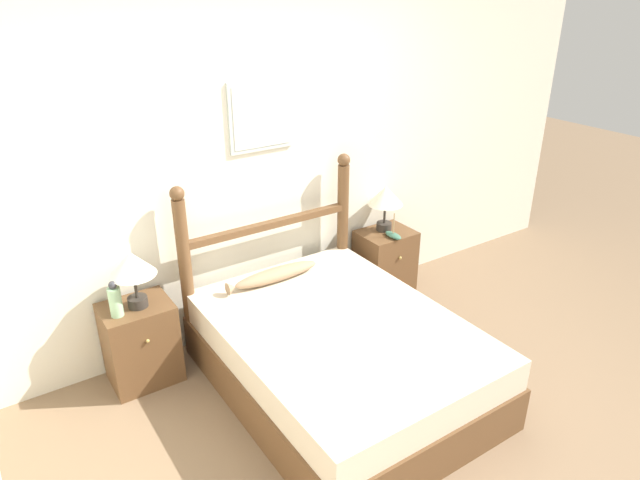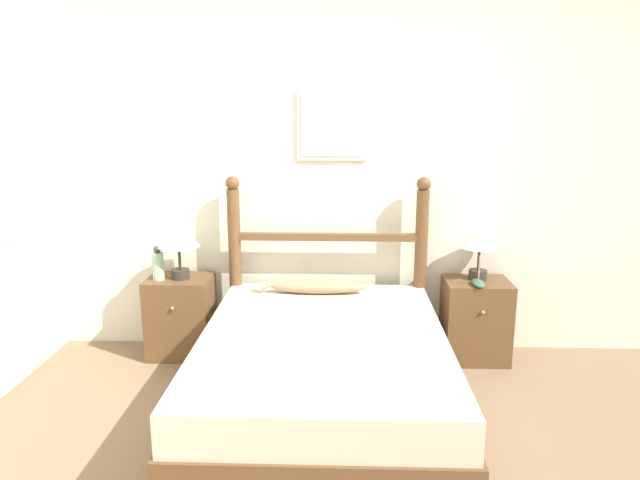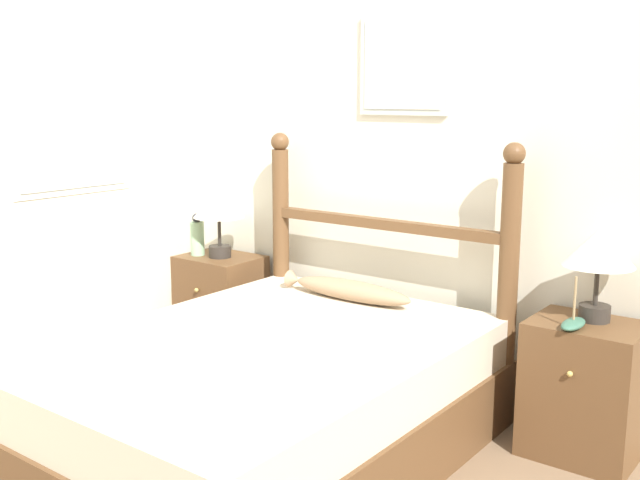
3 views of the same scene
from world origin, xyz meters
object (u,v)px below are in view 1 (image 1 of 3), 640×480
object	(u,v)px
bed	(340,356)
fish_pillow	(274,275)
table_lamp_right	(385,198)
model_boat	(393,235)
bottle	(115,300)
nightstand_right	(385,263)
table_lamp_left	(132,267)
nightstand_left	(141,343)

from	to	relation	value
bed	fish_pillow	distance (m)	0.78
table_lamp_right	model_boat	size ratio (longest dim) A/B	1.82
model_boat	fish_pillow	distance (m)	1.11
bottle	model_boat	size ratio (longest dim) A/B	1.15
nightstand_right	model_boat	size ratio (longest dim) A/B	2.72
table_lamp_left	bottle	bearing A→B (deg)	-165.22
fish_pillow	nightstand_right	bearing A→B (deg)	5.23
table_lamp_left	bottle	xyz separation A→B (m)	(-0.14, -0.04, -0.18)
nightstand_left	nightstand_right	xyz separation A→B (m)	(2.11, 0.00, 0.00)
table_lamp_right	bottle	bearing A→B (deg)	-177.50
nightstand_right	bottle	size ratio (longest dim) A/B	2.37
table_lamp_right	bottle	world-z (taller)	table_lamp_right
bed	table_lamp_right	xyz separation A→B (m)	(1.06, 0.86, 0.62)
nightstand_right	table_lamp_right	world-z (taller)	table_lamp_right
bed	table_lamp_left	bearing A→B (deg)	142.25
bottle	fish_pillow	distance (m)	1.11
nightstand_left	table_lamp_right	bearing A→B (deg)	1.17
nightstand_right	table_lamp_right	bearing A→B (deg)	79.58
model_boat	fish_pillow	bearing A→B (deg)	179.42
model_boat	nightstand_right	bearing A→B (deg)	77.79
fish_pillow	table_lamp_right	bearing A→B (deg)	7.34
nightstand_left	bottle	bearing A→B (deg)	-156.43
table_lamp_left	table_lamp_right	bearing A→B (deg)	1.64
bed	table_lamp_left	world-z (taller)	table_lamp_left
table_lamp_right	fish_pillow	bearing A→B (deg)	-172.66
nightstand_right	fish_pillow	size ratio (longest dim) A/B	0.80
table_lamp_left	model_boat	xyz separation A→B (m)	(2.07, -0.10, -0.27)
bed	nightstand_left	size ratio (longest dim) A/B	3.28
bed	nightstand_right	world-z (taller)	nightstand_right
nightstand_left	model_boat	size ratio (longest dim) A/B	2.72
table_lamp_right	bottle	xyz separation A→B (m)	(-2.25, -0.10, -0.18)
bed	bottle	world-z (taller)	bottle
nightstand_right	fish_pillow	xyz separation A→B (m)	(-1.13, -0.10, 0.27)
nightstand_left	bed	bearing A→B (deg)	-37.86
table_lamp_left	table_lamp_right	xyz separation A→B (m)	(2.10, 0.06, 0.00)
bed	bottle	bearing A→B (deg)	147.04
bed	fish_pillow	bearing A→B (deg)	96.06
table_lamp_left	model_boat	size ratio (longest dim) A/B	1.82
nightstand_left	bottle	world-z (taller)	bottle
nightstand_right	bottle	distance (m)	2.28
bed	bottle	xyz separation A→B (m)	(-1.18, 0.77, 0.44)
table_lamp_right	fish_pillow	size ratio (longest dim) A/B	0.54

